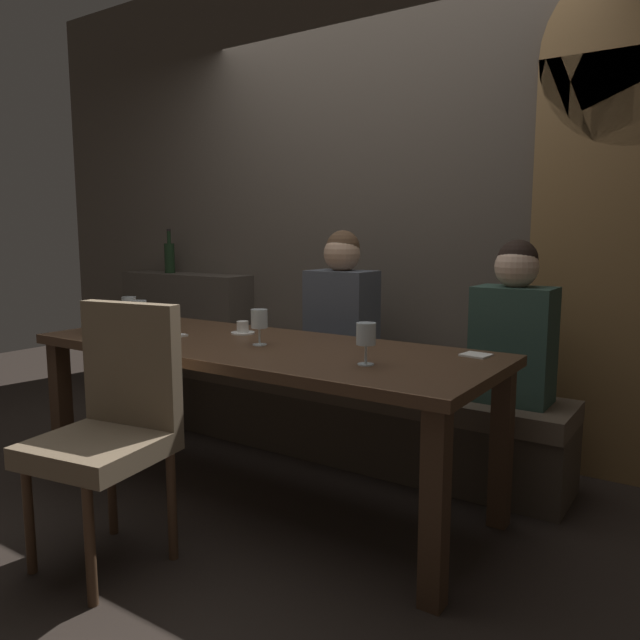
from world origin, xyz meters
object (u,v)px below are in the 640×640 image
at_px(diner_bearded, 514,326).
at_px(wine_glass_near_right, 139,310).
at_px(wine_glass_near_left, 259,320).
at_px(espresso_cup, 243,329).
at_px(wine_glass_end_left, 94,310).
at_px(dining_table, 259,362).
at_px(wine_bottle_dark_red, 170,257).
at_px(banquette_bench, 339,414).
at_px(wine_glass_far_left, 129,305).
at_px(wine_glass_far_right, 366,336).
at_px(dessert_plate, 161,334).
at_px(diner_redhead, 342,308).
at_px(chair_near_side, 113,416).

height_order(diner_bearded, wine_glass_near_right, diner_bearded).
distance_m(wine_glass_near_left, espresso_cup, 0.35).
bearing_deg(espresso_cup, wine_glass_end_left, -148.01).
xyz_separation_m(dining_table, wine_bottle_dark_red, (-1.70, 1.03, 0.42)).
xyz_separation_m(wine_glass_end_left, espresso_cup, (0.64, 0.40, -0.09)).
bearing_deg(wine_glass_end_left, dining_table, 14.12).
distance_m(banquette_bench, espresso_cup, 0.79).
relative_size(dining_table, wine_glass_far_left, 13.41).
xyz_separation_m(wine_glass_near_left, wine_glass_near_right, (-0.75, -0.06, 0.00)).
bearing_deg(wine_glass_far_right, dessert_plate, -179.69).
relative_size(wine_glass_near_right, espresso_cup, 1.37).
height_order(diner_redhead, dessert_plate, diner_redhead).
bearing_deg(wine_glass_end_left, diner_redhead, 45.76).
relative_size(diner_redhead, wine_glass_far_right, 4.94).
bearing_deg(wine_glass_far_right, banquette_bench, 127.71).
relative_size(banquette_bench, dessert_plate, 13.16).
bearing_deg(wine_glass_far_left, diner_redhead, 36.91).
bearing_deg(wine_glass_end_left, wine_glass_far_left, 95.29).
relative_size(wine_bottle_dark_red, espresso_cup, 2.72).
relative_size(banquette_bench, chair_near_side, 2.55).
xyz_separation_m(chair_near_side, diner_redhead, (0.13, 1.43, 0.27)).
xyz_separation_m(chair_near_side, diner_bearded, (1.07, 1.44, 0.25)).
xyz_separation_m(banquette_bench, wine_bottle_dark_red, (-1.70, 0.33, 0.84)).
distance_m(wine_bottle_dark_red, dessert_plate, 1.68).
relative_size(wine_glass_far_left, dessert_plate, 0.86).
height_order(chair_near_side, wine_glass_near_left, chair_near_side).
bearing_deg(wine_glass_near_left, wine_glass_near_right, -175.60).
height_order(dining_table, diner_bearded, diner_bearded).
xyz_separation_m(diner_bearded, wine_glass_near_left, (-0.93, -0.74, 0.04)).
bearing_deg(banquette_bench, wine_glass_end_left, -133.95).
height_order(dining_table, banquette_bench, dining_table).
xyz_separation_m(wine_glass_far_left, wine_glass_near_left, (0.94, -0.03, 0.00)).
distance_m(wine_glass_far_right, dessert_plate, 1.15).
relative_size(diner_redhead, wine_bottle_dark_red, 2.49).
bearing_deg(wine_glass_near_left, dessert_plate, -169.31).
bearing_deg(wine_glass_near_left, wine_bottle_dark_red, 148.72).
relative_size(wine_bottle_dark_red, dessert_plate, 1.72).
bearing_deg(wine_glass_near_right, diner_bearded, 25.47).
height_order(wine_glass_near_left, wine_glass_near_right, same).
height_order(wine_glass_far_left, dessert_plate, wine_glass_far_left).
xyz_separation_m(wine_glass_end_left, wine_glass_far_right, (1.52, 0.11, -0.00)).
height_order(wine_glass_end_left, wine_glass_near_left, same).
bearing_deg(wine_glass_near_left, dining_table, 137.31).
height_order(wine_bottle_dark_red, wine_glass_near_right, wine_bottle_dark_red).
relative_size(wine_glass_near_right, dessert_plate, 0.86).
xyz_separation_m(diner_bearded, wine_glass_far_left, (-1.87, -0.71, 0.04)).
bearing_deg(wine_glass_near_left, chair_near_side, -101.40).
height_order(wine_bottle_dark_red, wine_glass_far_right, wine_bottle_dark_red).
distance_m(dining_table, banquette_bench, 0.82).
distance_m(wine_bottle_dark_red, wine_glass_far_right, 2.61).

